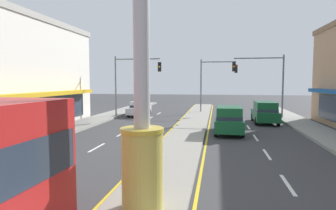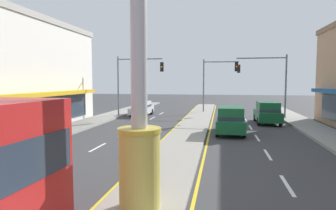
{
  "view_description": "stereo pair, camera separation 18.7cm",
  "coord_description": "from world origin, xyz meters",
  "px_view_note": "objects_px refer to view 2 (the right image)",
  "views": [
    {
      "loc": [
        2.0,
        -1.51,
        3.66
      ],
      "look_at": [
        -0.16,
        11.44,
        2.6
      ],
      "focal_mm": 31.31,
      "sensor_mm": 36.0,
      "label": 1
    },
    {
      "loc": [
        2.19,
        -1.48,
        3.66
      ],
      "look_at": [
        -0.16,
        11.44,
        2.6
      ],
      "focal_mm": 31.31,
      "sensor_mm": 36.0,
      "label": 2
    }
  ],
  "objects_px": {
    "traffic_light_left_side": "(134,76)",
    "sedan_mid_left_lane": "(142,108)",
    "traffic_light_right_side": "(267,75)",
    "pedestrian_far_side": "(41,125)",
    "district_sign": "(139,57)",
    "traffic_light_median_far": "(217,77)",
    "suv_near_left_lane": "(267,112)",
    "suv_far_right_lane": "(231,120)"
  },
  "relations": [
    {
      "from": "district_sign",
      "to": "traffic_light_median_far",
      "type": "height_order",
      "value": "district_sign"
    },
    {
      "from": "traffic_light_median_far",
      "to": "traffic_light_right_side",
      "type": "bearing_deg",
      "value": -45.69
    },
    {
      "from": "suv_near_left_lane",
      "to": "sedan_mid_left_lane",
      "type": "xyz_separation_m",
      "value": [
        -12.36,
        3.78,
        -0.2
      ]
    },
    {
      "from": "traffic_light_right_side",
      "to": "suv_far_right_lane",
      "type": "height_order",
      "value": "traffic_light_right_side"
    },
    {
      "from": "sedan_mid_left_lane",
      "to": "suv_far_right_lane",
      "type": "bearing_deg",
      "value": -46.3
    },
    {
      "from": "suv_far_right_lane",
      "to": "suv_near_left_lane",
      "type": "xyz_separation_m",
      "value": [
        3.3,
        5.69,
        0.0
      ]
    },
    {
      "from": "suv_near_left_lane",
      "to": "pedestrian_far_side",
      "type": "relative_size",
      "value": 2.83
    },
    {
      "from": "suv_near_left_lane",
      "to": "traffic_light_median_far",
      "type": "bearing_deg",
      "value": 119.98
    },
    {
      "from": "district_sign",
      "to": "sedan_mid_left_lane",
      "type": "relative_size",
      "value": 1.92
    },
    {
      "from": "traffic_light_right_side",
      "to": "pedestrian_far_side",
      "type": "bearing_deg",
      "value": -136.99
    },
    {
      "from": "traffic_light_right_side",
      "to": "pedestrian_far_side",
      "type": "xyz_separation_m",
      "value": [
        -14.77,
        -13.78,
        -3.15
      ]
    },
    {
      "from": "traffic_light_median_far",
      "to": "suv_near_left_lane",
      "type": "bearing_deg",
      "value": -60.02
    },
    {
      "from": "suv_near_left_lane",
      "to": "sedan_mid_left_lane",
      "type": "distance_m",
      "value": 12.92
    },
    {
      "from": "suv_far_right_lane",
      "to": "sedan_mid_left_lane",
      "type": "xyz_separation_m",
      "value": [
        -9.06,
        9.47,
        -0.2
      ]
    },
    {
      "from": "traffic_light_left_side",
      "to": "suv_near_left_lane",
      "type": "relative_size",
      "value": 1.34
    },
    {
      "from": "traffic_light_median_far",
      "to": "suv_near_left_lane",
      "type": "relative_size",
      "value": 1.34
    },
    {
      "from": "pedestrian_far_side",
      "to": "suv_near_left_lane",
      "type": "bearing_deg",
      "value": 36.87
    },
    {
      "from": "traffic_light_right_side",
      "to": "suv_far_right_lane",
      "type": "distance_m",
      "value": 9.88
    },
    {
      "from": "traffic_light_left_side",
      "to": "pedestrian_far_side",
      "type": "relative_size",
      "value": 3.81
    },
    {
      "from": "traffic_light_left_side",
      "to": "suv_far_right_lane",
      "type": "distance_m",
      "value": 12.63
    },
    {
      "from": "traffic_light_right_side",
      "to": "suv_far_right_lane",
      "type": "relative_size",
      "value": 1.33
    },
    {
      "from": "traffic_light_left_side",
      "to": "sedan_mid_left_lane",
      "type": "distance_m",
      "value": 3.83
    },
    {
      "from": "sedan_mid_left_lane",
      "to": "pedestrian_far_side",
      "type": "relative_size",
      "value": 2.65
    },
    {
      "from": "pedestrian_far_side",
      "to": "suv_far_right_lane",
      "type": "bearing_deg",
      "value": 24.81
    },
    {
      "from": "traffic_light_median_far",
      "to": "suv_near_left_lane",
      "type": "distance_m",
      "value": 9.6
    },
    {
      "from": "traffic_light_median_far",
      "to": "suv_near_left_lane",
      "type": "height_order",
      "value": "traffic_light_median_far"
    },
    {
      "from": "traffic_light_median_far",
      "to": "suv_far_right_lane",
      "type": "xyz_separation_m",
      "value": [
        1.22,
        -13.53,
        -3.21
      ]
    },
    {
      "from": "traffic_light_right_side",
      "to": "pedestrian_far_side",
      "type": "relative_size",
      "value": 3.81
    },
    {
      "from": "traffic_light_right_side",
      "to": "traffic_light_median_far",
      "type": "xyz_separation_m",
      "value": [
        -4.81,
        4.92,
        -0.05
      ]
    },
    {
      "from": "traffic_light_left_side",
      "to": "traffic_light_right_side",
      "type": "xyz_separation_m",
      "value": [
        12.93,
        0.76,
        0.0
      ]
    },
    {
      "from": "traffic_light_median_far",
      "to": "sedan_mid_left_lane",
      "type": "height_order",
      "value": "traffic_light_median_far"
    },
    {
      "from": "district_sign",
      "to": "suv_near_left_lane",
      "type": "height_order",
      "value": "district_sign"
    },
    {
      "from": "sedan_mid_left_lane",
      "to": "suv_near_left_lane",
      "type": "bearing_deg",
      "value": -17.01
    },
    {
      "from": "suv_near_left_lane",
      "to": "traffic_light_right_side",
      "type": "bearing_deg",
      "value": 84.4
    },
    {
      "from": "traffic_light_right_side",
      "to": "traffic_light_median_far",
      "type": "bearing_deg",
      "value": 134.31
    },
    {
      "from": "suv_near_left_lane",
      "to": "pedestrian_far_side",
      "type": "height_order",
      "value": "suv_near_left_lane"
    },
    {
      "from": "traffic_light_left_side",
      "to": "sedan_mid_left_lane",
      "type": "bearing_deg",
      "value": 80.08
    },
    {
      "from": "district_sign",
      "to": "traffic_light_median_far",
      "type": "xyz_separation_m",
      "value": [
        1.66,
        26.67,
        -0.12
      ]
    },
    {
      "from": "traffic_light_median_far",
      "to": "pedestrian_far_side",
      "type": "height_order",
      "value": "traffic_light_median_far"
    },
    {
      "from": "district_sign",
      "to": "traffic_light_median_far",
      "type": "distance_m",
      "value": 26.72
    },
    {
      "from": "suv_far_right_lane",
      "to": "sedan_mid_left_lane",
      "type": "height_order",
      "value": "suv_far_right_lane"
    },
    {
      "from": "suv_near_left_lane",
      "to": "pedestrian_far_side",
      "type": "xyz_separation_m",
      "value": [
        -14.49,
        -10.87,
        0.12
      ]
    }
  ]
}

